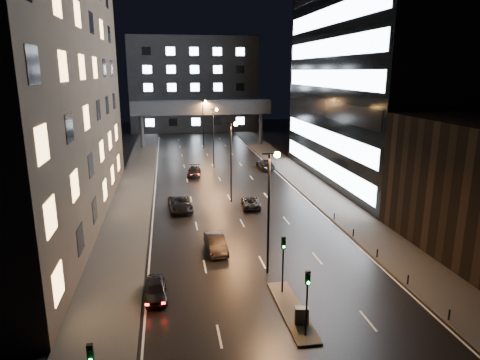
{
  "coord_description": "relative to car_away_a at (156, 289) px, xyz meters",
  "views": [
    {
      "loc": [
        -7.7,
        -23.45,
        16.19
      ],
      "look_at": [
        0.34,
        23.44,
        4.0
      ],
      "focal_mm": 32.0,
      "sensor_mm": 36.0,
      "label": 1
    }
  ],
  "objects": [
    {
      "name": "median_island",
      "position": [
        9.3,
        -3.45,
        -0.6
      ],
      "size": [
        1.6,
        8.0,
        0.15
      ],
      "primitive_type": "cube",
      "color": "#383533",
      "rests_on": "ground"
    },
    {
      "name": "car_away_a",
      "position": [
        0.0,
        0.0,
        0.0
      ],
      "size": [
        1.74,
        4.03,
        1.35
      ],
      "primitive_type": "imported",
      "rotation": [
        0.0,
        0.0,
        0.04
      ],
      "color": "black",
      "rests_on": "ground"
    },
    {
      "name": "bollard_row",
      "position": [
        19.2,
        1.05,
        -0.23
      ],
      "size": [
        0.12,
        25.12,
        0.9
      ],
      "color": "black",
      "rests_on": "ground"
    },
    {
      "name": "car_away_b",
      "position": [
        5.3,
        7.59,
        0.09
      ],
      "size": [
        1.91,
        4.73,
        1.53
      ],
      "primitive_type": "imported",
      "rotation": [
        0.0,
        0.0,
        0.06
      ],
      "color": "black",
      "rests_on": "ground"
    },
    {
      "name": "utility_cabinet",
      "position": [
        9.44,
        -5.18,
        0.04
      ],
      "size": [
        0.97,
        0.68,
        1.14
      ],
      "primitive_type": "cube",
      "rotation": [
        0.0,
        0.0,
        -0.21
      ],
      "color": "#444346",
      "rests_on": "median_island"
    },
    {
      "name": "streetlight_mid_b",
      "position": [
        9.16,
        42.55,
        5.82
      ],
      "size": [
        1.45,
        0.5,
        10.15
      ],
      "color": "black",
      "rests_on": "ground"
    },
    {
      "name": "car_away_c",
      "position": [
        2.5,
        20.12,
        0.11
      ],
      "size": [
        3.03,
        5.82,
        1.56
      ],
      "primitive_type": "imported",
      "rotation": [
        0.0,
        0.0,
        0.08
      ],
      "color": "black",
      "rests_on": "ground"
    },
    {
      "name": "traffic_signal_near",
      "position": [
        9.3,
        -0.96,
        2.42
      ],
      "size": [
        0.28,
        0.34,
        4.4
      ],
      "color": "black",
      "rests_on": "median_island"
    },
    {
      "name": "building_left",
      "position": [
        -13.5,
        18.55,
        19.32
      ],
      "size": [
        15.0,
        48.0,
        40.0
      ],
      "primitive_type": "cube",
      "color": "#2D2319",
      "rests_on": "ground"
    },
    {
      "name": "car_toward_b",
      "position": [
        17.53,
        40.14,
        0.12
      ],
      "size": [
        2.47,
        5.61,
        1.6
      ],
      "primitive_type": "imported",
      "rotation": [
        0.0,
        0.0,
        3.18
      ],
      "color": "black",
      "rests_on": "ground"
    },
    {
      "name": "streetlight_near",
      "position": [
        9.16,
        2.55,
        5.82
      ],
      "size": [
        1.45,
        0.5,
        10.15
      ],
      "color": "black",
      "rests_on": "ground"
    },
    {
      "name": "car_away_d",
      "position": [
        5.27,
        37.12,
        0.04
      ],
      "size": [
        2.57,
        5.15,
        1.44
      ],
      "primitive_type": "imported",
      "rotation": [
        0.0,
        0.0,
        -0.11
      ],
      "color": "black",
      "rests_on": "ground"
    },
    {
      "name": "sidewalk_left",
      "position": [
        -3.5,
        29.55,
        -0.6
      ],
      "size": [
        5.0,
        110.0,
        0.15
      ],
      "primitive_type": "cube",
      "color": "#383533",
      "rests_on": "ground"
    },
    {
      "name": "car_toward_a",
      "position": [
        11.03,
        19.93,
        -0.04
      ],
      "size": [
        2.55,
        4.78,
        1.28
      ],
      "primitive_type": "imported",
      "rotation": [
        0.0,
        0.0,
        3.05
      ],
      "color": "black",
      "rests_on": "ground"
    },
    {
      "name": "sidewalk_right",
      "position": [
        21.5,
        29.55,
        -0.6
      ],
      "size": [
        5.0,
        110.0,
        0.15
      ],
      "primitive_type": "cube",
      "color": "#383533",
      "rests_on": "ground"
    },
    {
      "name": "skybridge",
      "position": [
        9.0,
        64.55,
        7.66
      ],
      "size": [
        30.0,
        3.0,
        10.0
      ],
      "color": "#333335",
      "rests_on": "ground"
    },
    {
      "name": "traffic_signal_far",
      "position": [
        9.3,
        -6.46,
        2.42
      ],
      "size": [
        0.28,
        0.34,
        4.4
      ],
      "color": "black",
      "rests_on": "median_island"
    },
    {
      "name": "building_right_glass",
      "position": [
        34.0,
        30.55,
        21.82
      ],
      "size": [
        20.0,
        36.0,
        45.0
      ],
      "primitive_type": "cube",
      "color": "black",
      "rests_on": "ground"
    },
    {
      "name": "building_far",
      "position": [
        9.0,
        92.55,
        11.82
      ],
      "size": [
        34.0,
        14.0,
        25.0
      ],
      "primitive_type": "cube",
      "color": "#333335",
      "rests_on": "ground"
    },
    {
      "name": "streetlight_mid_a",
      "position": [
        9.16,
        22.55,
        5.82
      ],
      "size": [
        1.45,
        0.5,
        10.15
      ],
      "color": "black",
      "rests_on": "ground"
    },
    {
      "name": "ground",
      "position": [
        9.0,
        34.55,
        -0.68
      ],
      "size": [
        160.0,
        160.0,
        0.0
      ],
      "primitive_type": "plane",
      "color": "black",
      "rests_on": "ground"
    },
    {
      "name": "streetlight_far",
      "position": [
        9.16,
        62.55,
        5.82
      ],
      "size": [
        1.45,
        0.5,
        10.15
      ],
      "color": "black",
      "rests_on": "ground"
    }
  ]
}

